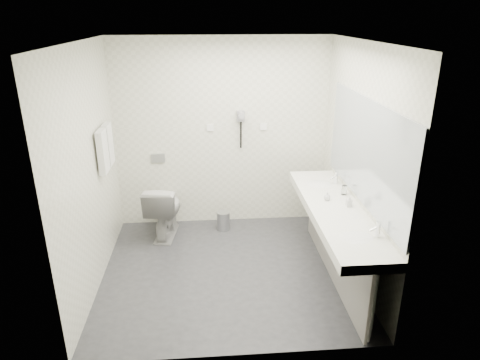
{
  "coord_description": "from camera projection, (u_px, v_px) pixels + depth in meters",
  "views": [
    {
      "loc": [
        -0.2,
        -4.17,
        2.75
      ],
      "look_at": [
        0.15,
        0.15,
        1.05
      ],
      "focal_mm": 31.98,
      "sensor_mm": 36.0,
      "label": 1
    }
  ],
  "objects": [
    {
      "name": "glass_left",
      "position": [
        344.0,
        190.0,
        4.76
      ],
      "size": [
        0.07,
        0.07,
        0.11
      ],
      "primitive_type": "cylinder",
      "rotation": [
        0.0,
        0.0,
        -0.12
      ],
      "color": "silver",
      "rests_on": "vanity_counter"
    },
    {
      "name": "switch_plate_b",
      "position": [
        263.0,
        127.0,
        5.63
      ],
      "size": [
        0.09,
        0.02,
        0.09
      ],
      "primitive_type": "cube",
      "color": "white",
      "rests_on": "wall_back"
    },
    {
      "name": "floor",
      "position": [
        228.0,
        271.0,
        4.88
      ],
      "size": [
        2.8,
        2.8,
        0.0
      ],
      "primitive_type": "plane",
      "color": "#2E2F34",
      "rests_on": "ground"
    },
    {
      "name": "basin_far",
      "position": [
        320.0,
        185.0,
        5.08
      ],
      "size": [
        0.4,
        0.31,
        0.05
      ],
      "primitive_type": "ellipsoid",
      "color": "white",
      "rests_on": "vanity_counter"
    },
    {
      "name": "soap_bottle_a",
      "position": [
        349.0,
        201.0,
        4.47
      ],
      "size": [
        0.05,
        0.05,
        0.12
      ],
      "primitive_type": "imported",
      "rotation": [
        0.0,
        0.0,
        -0.0
      ],
      "color": "silver",
      "rests_on": "vanity_counter"
    },
    {
      "name": "towel_far",
      "position": [
        108.0,
        144.0,
        4.94
      ],
      "size": [
        0.07,
        0.24,
        0.48
      ],
      "primitive_type": "cube",
      "color": "silver",
      "rests_on": "towel_rail"
    },
    {
      "name": "toilet",
      "position": [
        164.0,
        210.0,
        5.55
      ],
      "size": [
        0.5,
        0.76,
        0.73
      ],
      "primitive_type": "imported",
      "rotation": [
        0.0,
        0.0,
        3.0
      ],
      "color": "white",
      "rests_on": "floor"
    },
    {
      "name": "wall_left",
      "position": [
        89.0,
        171.0,
        4.32
      ],
      "size": [
        0.0,
        2.6,
        2.6
      ],
      "primitive_type": "plane",
      "rotation": [
        1.57,
        0.0,
        1.57
      ],
      "color": "silver",
      "rests_on": "floor"
    },
    {
      "name": "dryer_cradle",
      "position": [
        241.0,
        116.0,
        5.53
      ],
      "size": [
        0.1,
        0.04,
        0.14
      ],
      "primitive_type": "cube",
      "color": "#929298",
      "rests_on": "wall_back"
    },
    {
      "name": "ceiling",
      "position": [
        225.0,
        41.0,
        3.97
      ],
      "size": [
        2.8,
        2.8,
        0.0
      ],
      "primitive_type": "plane",
      "rotation": [
        3.14,
        0.0,
        0.0
      ],
      "color": "white",
      "rests_on": "wall_back"
    },
    {
      "name": "switch_plate_a",
      "position": [
        210.0,
        128.0,
        5.57
      ],
      "size": [
        0.09,
        0.02,
        0.09
      ],
      "primitive_type": "cube",
      "color": "white",
      "rests_on": "wall_back"
    },
    {
      "name": "towel_near",
      "position": [
        103.0,
        152.0,
        4.68
      ],
      "size": [
        0.07,
        0.24,
        0.48
      ],
      "primitive_type": "cube",
      "color": "silver",
      "rests_on": "towel_rail"
    },
    {
      "name": "bin_lid",
      "position": [
        223.0,
        213.0,
        5.72
      ],
      "size": [
        0.18,
        0.18,
        0.02
      ],
      "primitive_type": "cylinder",
      "color": "#B2B5BA",
      "rests_on": "pedal_bin"
    },
    {
      "name": "wall_right",
      "position": [
        358.0,
        164.0,
        4.53
      ],
      "size": [
        0.0,
        2.6,
        2.6
      ],
      "primitive_type": "plane",
      "rotation": [
        1.57,
        0.0,
        -1.57
      ],
      "color": "silver",
      "rests_on": "floor"
    },
    {
      "name": "vanity_panel",
      "position": [
        334.0,
        247.0,
        4.65
      ],
      "size": [
        0.03,
        2.15,
        0.75
      ],
      "primitive_type": "cube",
      "color": "gray",
      "rests_on": "floor"
    },
    {
      "name": "dryer_cord",
      "position": [
        241.0,
        135.0,
        5.61
      ],
      "size": [
        0.02,
        0.02,
        0.35
      ],
      "primitive_type": "cylinder",
      "color": "black",
      "rests_on": "dryer_cradle"
    },
    {
      "name": "dryer_barrel",
      "position": [
        241.0,
        115.0,
        5.46
      ],
      "size": [
        0.08,
        0.14,
        0.08
      ],
      "primitive_type": "cylinder",
      "rotation": [
        1.57,
        0.0,
        0.0
      ],
      "color": "#929298",
      "rests_on": "dryer_cradle"
    },
    {
      "name": "flush_plate",
      "position": [
        158.0,
        158.0,
        5.67
      ],
      "size": [
        0.18,
        0.02,
        0.12
      ],
      "primitive_type": "cube",
      "color": "#B2B5BA",
      "rests_on": "wall_back"
    },
    {
      "name": "vanity_post_far",
      "position": [
        314.0,
        206.0,
        5.61
      ],
      "size": [
        0.06,
        0.06,
        0.75
      ],
      "primitive_type": "cylinder",
      "color": "silver",
      "rests_on": "floor"
    },
    {
      "name": "faucet_near",
      "position": [
        378.0,
        229.0,
        3.85
      ],
      "size": [
        0.04,
        0.04,
        0.15
      ],
      "primitive_type": "cylinder",
      "color": "silver",
      "rests_on": "vanity_counter"
    },
    {
      "name": "wall_back",
      "position": [
        222.0,
        135.0,
        5.63
      ],
      "size": [
        2.8,
        0.0,
        2.8
      ],
      "primitive_type": "plane",
      "rotation": [
        1.57,
        0.0,
        0.0
      ],
      "color": "silver",
      "rests_on": "floor"
    },
    {
      "name": "towel_rail",
      "position": [
        102.0,
        129.0,
        4.73
      ],
      "size": [
        0.02,
        0.62,
        0.02
      ],
      "primitive_type": "cylinder",
      "rotation": [
        1.57,
        0.0,
        0.0
      ],
      "color": "silver",
      "rests_on": "wall_left"
    },
    {
      "name": "soap_bottle_b",
      "position": [
        327.0,
        196.0,
        4.62
      ],
      "size": [
        0.1,
        0.1,
        0.09
      ],
      "primitive_type": "imported",
      "rotation": [
        0.0,
        0.0,
        -0.83
      ],
      "color": "silver",
      "rests_on": "vanity_counter"
    },
    {
      "name": "basin_near",
      "position": [
        356.0,
        239.0,
        3.87
      ],
      "size": [
        0.4,
        0.31,
        0.05
      ],
      "primitive_type": "ellipsoid",
      "color": "white",
      "rests_on": "vanity_counter"
    },
    {
      "name": "faucet_far",
      "position": [
        336.0,
        178.0,
        5.06
      ],
      "size": [
        0.04,
        0.04,
        0.15
      ],
      "primitive_type": "cylinder",
      "color": "silver",
      "rests_on": "vanity_counter"
    },
    {
      "name": "pedal_bin",
      "position": [
        223.0,
        221.0,
        5.77
      ],
      "size": [
        0.2,
        0.2,
        0.25
      ],
      "primitive_type": "cylinder",
      "rotation": [
        0.0,
        0.0,
        0.13
      ],
      "color": "#B2B5BA",
      "rests_on": "floor"
    },
    {
      "name": "vanity_counter",
      "position": [
        335.0,
        211.0,
        4.49
      ],
      "size": [
        0.55,
        2.2,
        0.1
      ],
      "primitive_type": "cube",
      "color": "white",
      "rests_on": "floor"
    },
    {
      "name": "wall_front",
      "position": [
        236.0,
        226.0,
        3.22
      ],
      "size": [
        2.8,
        0.0,
        2.8
      ],
      "primitive_type": "plane",
      "rotation": [
        -1.57,
        0.0,
        0.0
      ],
      "color": "silver",
      "rests_on": "floor"
    },
    {
      "name": "mirror",
      "position": [
        366.0,
        152.0,
        4.27
      ],
      "size": [
        0.02,
        2.2,
        1.05
      ],
      "primitive_type": "cube",
      "color": "#B2BCC6",
      "rests_on": "wall_right"
    },
    {
      "name": "vanity_post_near",
      "position": [
        372.0,
        308.0,
        3.68
      ],
      "size": [
        0.06,
        0.06,
        0.75
      ],
      "primitive_type": "cylinder",
      "color": "silver",
      "rests_on": "floor"
    }
  ]
}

